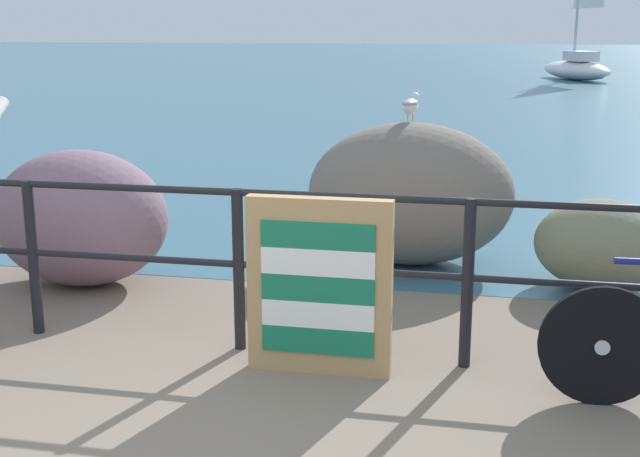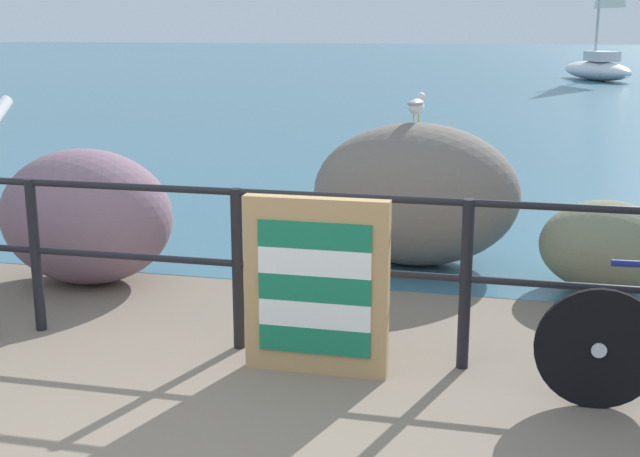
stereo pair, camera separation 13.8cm
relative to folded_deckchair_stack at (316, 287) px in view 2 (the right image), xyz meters
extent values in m
cube|color=#756656|center=(-0.56, 18.58, -0.57)|extent=(120.00, 120.00, 0.10)
cube|color=#38667A|center=(-0.56, 46.62, -0.52)|extent=(120.00, 90.00, 0.01)
cylinder|color=black|center=(-1.95, 0.25, -0.01)|extent=(0.07, 0.07, 1.02)
cylinder|color=black|center=(-0.56, 0.25, -0.01)|extent=(0.07, 0.07, 1.02)
cylinder|color=black|center=(0.83, 0.25, -0.01)|extent=(0.07, 0.07, 1.02)
cylinder|color=black|center=(-0.56, 0.25, 0.48)|extent=(8.33, 0.04, 0.04)
cylinder|color=black|center=(-0.56, 0.25, 0.03)|extent=(8.33, 0.04, 0.04)
cylinder|color=black|center=(1.55, -0.12, -0.19)|extent=(0.66, 0.07, 0.66)
cylinder|color=#B7BCC6|center=(1.55, -0.12, -0.19)|extent=(0.08, 0.06, 0.08)
cube|color=tan|center=(0.00, 0.00, 0.00)|extent=(0.84, 0.09, 1.04)
cube|color=#19704C|center=(0.00, -0.05, -0.31)|extent=(0.66, 0.01, 0.16)
cube|color=white|center=(0.00, -0.05, -0.16)|extent=(0.66, 0.01, 0.16)
cube|color=#19704C|center=(0.00, -0.05, 0.00)|extent=(0.66, 0.01, 0.16)
cube|color=white|center=(0.00, -0.05, 0.16)|extent=(0.66, 0.01, 0.16)
cube|color=#19704C|center=(0.00, -0.05, 0.31)|extent=(0.66, 0.01, 0.16)
ellipsoid|color=slate|center=(0.28, 2.42, 0.08)|extent=(1.73, 1.16, 1.20)
ellipsoid|color=slate|center=(-2.15, 1.31, 0.01)|extent=(1.38, 1.03, 1.06)
ellipsoid|color=#75775B|center=(1.78, 2.02, -0.17)|extent=(0.99, 0.83, 0.70)
cylinder|color=gold|center=(0.24, 2.50, 0.71)|extent=(0.01, 0.01, 0.06)
cylinder|color=gold|center=(0.28, 2.49, 0.71)|extent=(0.01, 0.01, 0.06)
ellipsoid|color=white|center=(0.26, 2.50, 0.80)|extent=(0.16, 0.28, 0.13)
ellipsoid|color=#9E9EA3|center=(0.25, 2.48, 0.83)|extent=(0.16, 0.26, 0.06)
sphere|color=white|center=(0.28, 2.61, 0.87)|extent=(0.08, 0.08, 0.08)
cone|color=gold|center=(0.29, 2.66, 0.87)|extent=(0.03, 0.05, 0.02)
ellipsoid|color=white|center=(3.91, 28.50, -0.16)|extent=(2.94, 4.55, 0.70)
cube|color=silver|center=(4.03, 28.22, 0.37)|extent=(1.25, 1.51, 0.36)
cylinder|color=#B2B2B7|center=(3.83, 28.68, 2.29)|extent=(0.10, 0.10, 4.20)
camera|label=1|loc=(0.93, -4.46, 1.45)|focal=46.77mm
camera|label=2|loc=(1.06, -4.43, 1.45)|focal=46.77mm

